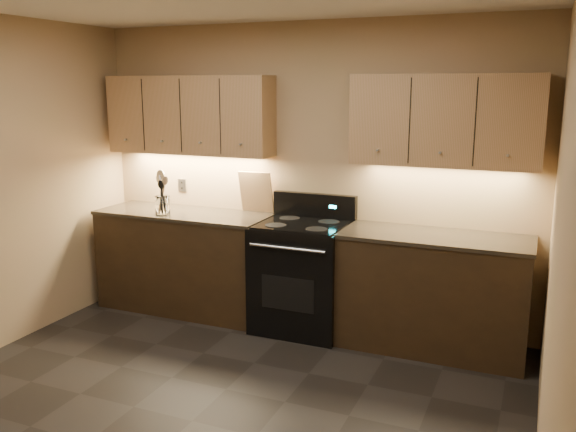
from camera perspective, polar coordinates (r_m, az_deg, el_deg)
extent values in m
plane|color=black|center=(4.08, -8.96, -18.42)|extent=(4.00, 4.00, 0.00)
cube|color=tan|center=(5.37, 1.88, 3.93)|extent=(4.00, 0.04, 2.60)
cube|color=tan|center=(3.06, 23.95, -3.40)|extent=(0.04, 4.00, 2.60)
cube|color=black|center=(5.77, -9.54, -4.29)|extent=(1.60, 0.60, 0.90)
cube|color=#3D3326|center=(5.66, -9.70, 0.23)|extent=(1.62, 0.62, 0.03)
cube|color=black|center=(4.98, 13.40, -7.12)|extent=(1.44, 0.60, 0.90)
cube|color=#3D3326|center=(4.85, 13.66, -1.92)|extent=(1.46, 0.62, 0.03)
cube|color=black|center=(5.23, 1.35, -5.73)|extent=(0.76, 0.65, 0.92)
cube|color=black|center=(5.11, 1.38, -0.76)|extent=(0.70, 0.60, 0.01)
cube|color=black|center=(5.35, 2.51, 0.96)|extent=(0.76, 0.07, 0.22)
cube|color=#19E5F2|center=(5.25, 4.21, 0.86)|extent=(0.06, 0.00, 0.03)
cylinder|color=silver|center=(4.83, -0.11, -3.04)|extent=(0.65, 0.02, 0.02)
cube|color=black|center=(4.96, -0.05, -7.31)|extent=(0.46, 0.00, 0.28)
cylinder|color=black|center=(5.04, -1.15, -0.86)|extent=(0.18, 0.18, 0.00)
cylinder|color=black|center=(4.91, 2.69, -1.22)|extent=(0.18, 0.18, 0.00)
cylinder|color=black|center=(5.31, 0.17, -0.19)|extent=(0.18, 0.18, 0.00)
cylinder|color=black|center=(5.18, 3.84, -0.52)|extent=(0.18, 0.18, 0.00)
cube|color=#AC7D56|center=(5.68, -9.20, 9.30)|extent=(1.60, 0.30, 0.70)
cube|color=#AC7D56|center=(4.87, 14.48, 8.64)|extent=(1.44, 0.30, 0.70)
cube|color=#B2B5BA|center=(5.98, -9.88, 2.85)|extent=(0.08, 0.01, 0.12)
cylinder|color=white|center=(5.59, -11.65, 1.03)|extent=(0.14, 0.14, 0.17)
cylinder|color=white|center=(5.61, -11.62, 0.28)|extent=(0.13, 0.13, 0.02)
cube|color=tan|center=(5.53, -3.00, 2.26)|extent=(0.31, 0.13, 0.38)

